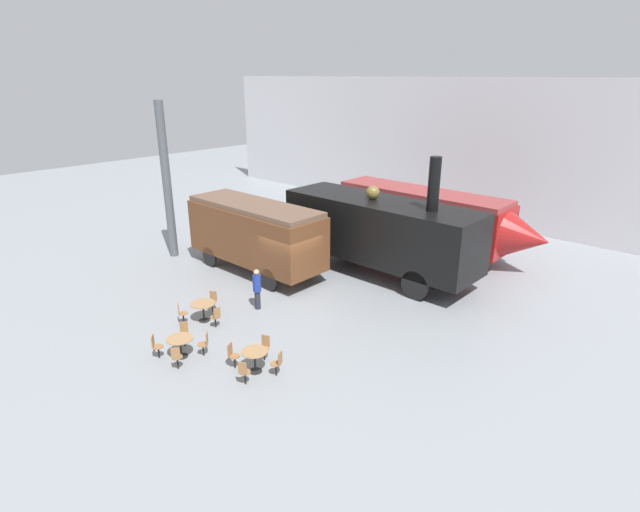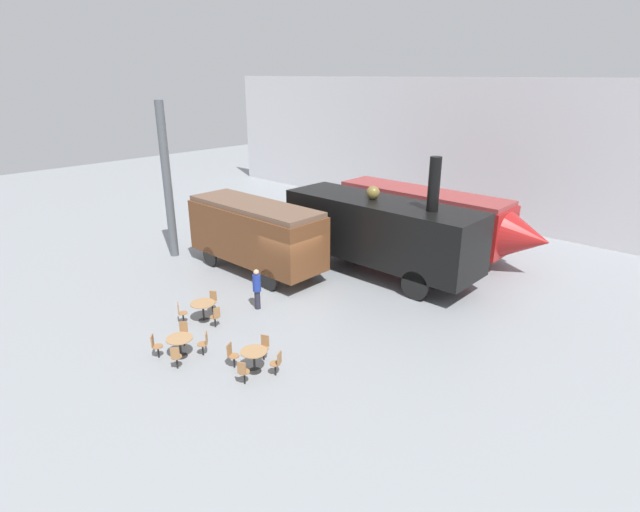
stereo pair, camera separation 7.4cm
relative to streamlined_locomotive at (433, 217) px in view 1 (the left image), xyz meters
name	(u,v)px [view 1 (the left image)]	position (x,y,z in m)	size (l,w,h in m)	color
ground_plane	(292,291)	(-1.88, -8.82, -1.98)	(80.00, 80.00, 0.00)	gray
backdrop_wall	(468,152)	(-1.88, 7.07, 2.52)	(44.00, 0.15, 9.00)	silver
streamlined_locomotive	(433,217)	(0.00, 0.00, 0.00)	(11.68, 2.53, 3.31)	maroon
steam_locomotive	(380,229)	(-0.24, -4.50, 0.27)	(9.76, 2.89, 5.96)	black
passenger_coach_wooden	(255,232)	(-4.89, -8.27, 0.03)	(7.42, 2.51, 3.42)	brown
cafe_table_near	(180,342)	(-0.71, -15.28, -1.41)	(0.90, 0.90, 0.71)	black
cafe_table_mid	(255,355)	(1.87, -14.15, -1.38)	(0.88, 0.88, 0.76)	black
cafe_table_far	(203,306)	(-2.37, -13.18, -1.36)	(0.96, 0.96, 0.76)	black
cafe_chair_0	(156,345)	(-1.26, -15.89, -1.47)	(0.40, 0.41, 0.87)	black
cafe_chair_1	(176,356)	(-0.10, -15.82, -1.47)	(0.41, 0.40, 0.87)	black
cafe_chair_2	(205,342)	(-0.17, -14.66, -1.47)	(0.40, 0.41, 0.87)	black
cafe_chair_3	(184,332)	(-1.33, -14.73, -1.47)	(0.41, 0.40, 0.87)	black
cafe_chair_4	(265,346)	(1.53, -13.42, -1.47)	(0.38, 0.40, 0.87)	black
cafe_chair_5	(232,354)	(1.13, -14.49, -1.47)	(0.40, 0.38, 0.87)	black
cafe_chair_6	(244,371)	(2.20, -14.89, -1.47)	(0.38, 0.40, 0.87)	black
cafe_chair_7	(278,362)	(2.60, -13.81, -1.47)	(0.40, 0.38, 0.87)	black
cafe_chair_8	(213,300)	(-2.78, -12.43, -1.47)	(0.39, 0.40, 0.87)	black
cafe_chair_9	(181,312)	(-2.81, -13.91, -1.47)	(0.39, 0.40, 0.87)	black
cafe_chair_10	(216,316)	(-1.52, -13.20, -1.47)	(0.36, 0.36, 0.87)	black
visitor_person	(257,288)	(-1.63, -11.02, -1.03)	(0.34, 0.34, 1.74)	#262633
support_pillar	(167,182)	(-9.88, -9.80, 2.02)	(0.44, 0.44, 8.00)	#4C5156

